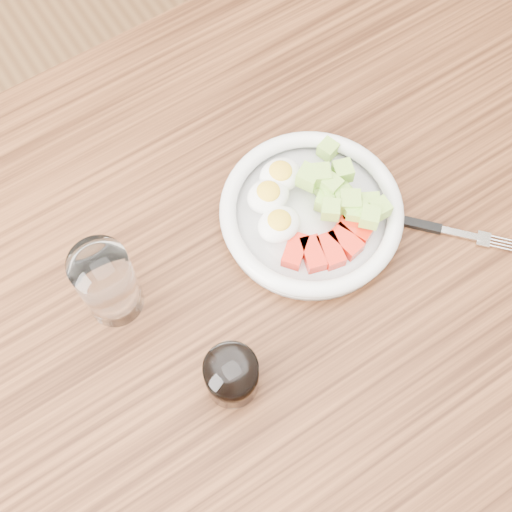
{
  "coord_description": "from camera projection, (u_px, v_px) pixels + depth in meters",
  "views": [
    {
      "loc": [
        -0.21,
        -0.3,
        1.65
      ],
      "look_at": [
        -0.01,
        0.01,
        0.8
      ],
      "focal_mm": 50.0,
      "sensor_mm": 36.0,
      "label": 1
    }
  ],
  "objects": [
    {
      "name": "ground",
      "position": [
        262.0,
        394.0,
        1.65
      ],
      "size": [
        4.0,
        4.0,
        0.0
      ],
      "primitive_type": "plane",
      "color": "brown",
      "rests_on": "ground"
    },
    {
      "name": "dining_table",
      "position": [
        265.0,
        293.0,
        1.04
      ],
      "size": [
        1.5,
        0.9,
        0.77
      ],
      "color": "brown",
      "rests_on": "ground"
    },
    {
      "name": "bowl",
      "position": [
        311.0,
        211.0,
        0.95
      ],
      "size": [
        0.25,
        0.25,
        0.06
      ],
      "color": "white",
      "rests_on": "dining_table"
    },
    {
      "name": "fork",
      "position": [
        427.0,
        226.0,
        0.97
      ],
      "size": [
        0.14,
        0.15,
        0.01
      ],
      "color": "black",
      "rests_on": "dining_table"
    },
    {
      "name": "water_glass",
      "position": [
        107.0,
        283.0,
        0.87
      ],
      "size": [
        0.07,
        0.07,
        0.13
      ],
      "primitive_type": "cylinder",
      "color": "white",
      "rests_on": "dining_table"
    },
    {
      "name": "coffee_glass",
      "position": [
        232.0,
        376.0,
        0.85
      ],
      "size": [
        0.07,
        0.07,
        0.07
      ],
      "color": "white",
      "rests_on": "dining_table"
    }
  ]
}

